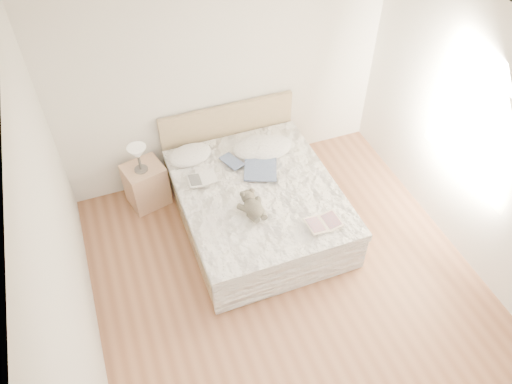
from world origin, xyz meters
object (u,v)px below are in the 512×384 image
at_px(nightstand, 146,185).
at_px(teddy_bear, 254,213).
at_px(photo_book, 202,179).
at_px(childrens_book, 323,223).
at_px(bed, 256,202).
at_px(table_lamp, 138,154).

relative_size(nightstand, teddy_bear, 1.60).
relative_size(photo_book, childrens_book, 0.92).
relative_size(bed, childrens_book, 5.81).
relative_size(nightstand, photo_book, 1.65).
distance_m(bed, teddy_bear, 0.59).
xyz_separation_m(nightstand, photo_book, (0.59, -0.51, 0.35)).
relative_size(bed, teddy_bear, 6.12).
bearing_deg(childrens_book, nightstand, 131.61).
relative_size(photo_book, teddy_bear, 0.97).
bearing_deg(teddy_bear, bed, 58.99).
bearing_deg(nightstand, teddy_bear, -51.78).
xyz_separation_m(nightstand, teddy_bear, (0.95, -1.21, 0.37)).
bearing_deg(childrens_book, bed, 114.71).
bearing_deg(teddy_bear, photo_book, 109.53).
height_order(bed, teddy_bear, bed).
distance_m(nightstand, photo_book, 0.85).
xyz_separation_m(bed, nightstand, (-1.14, 0.76, -0.03)).
height_order(photo_book, childrens_book, same).
bearing_deg(childrens_book, table_lamp, 132.56).
xyz_separation_m(nightstand, table_lamp, (-0.02, -0.03, 0.53)).
height_order(table_lamp, childrens_book, table_lamp).
bearing_deg(teddy_bear, nightstand, 120.51).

